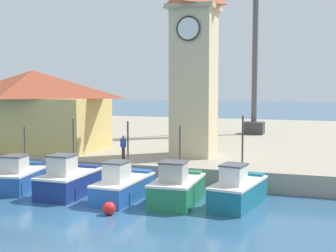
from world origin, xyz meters
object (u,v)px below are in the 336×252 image
fishing_boat_left_outer (69,181)px  clock_tower (194,59)px  mooring_buoy (109,208)px  dock_worker_near_tower (123,147)px  fishing_boat_mid_left (177,188)px  fishing_boat_left_inner (123,186)px  warehouse_left (33,109)px  fishing_boat_far_left (21,177)px  port_crane_far (203,63)px  fishing_boat_center (238,190)px  port_crane_near (256,62)px

fishing_boat_left_outer → clock_tower: clock_tower is taller
mooring_buoy → dock_worker_near_tower: (-3.08, 8.57, 1.72)m
clock_tower → fishing_boat_mid_left: bearing=-80.1°
fishing_boat_left_outer → fishing_boat_left_inner: 3.30m
fishing_boat_left_inner → warehouse_left: 14.41m
fishing_boat_far_left → mooring_buoy: (7.38, -3.31, -0.43)m
warehouse_left → fishing_boat_mid_left: bearing=-29.7°
port_crane_far → dock_worker_near_tower: size_ratio=11.19×
fishing_boat_far_left → mooring_buoy: bearing=-24.2°
fishing_boat_left_inner → dock_worker_near_tower: (-2.50, 5.64, 1.28)m
fishing_boat_left_outer → mooring_buoy: bearing=-36.6°
fishing_boat_center → port_crane_far: port_crane_far is taller
port_crane_near → clock_tower: bearing=-97.5°
fishing_boat_mid_left → warehouse_left: size_ratio=0.37×
fishing_boat_far_left → port_crane_near: size_ratio=0.25×
fishing_boat_far_left → port_crane_far: 22.10m
fishing_boat_far_left → port_crane_far: size_ratio=0.25×
fishing_boat_far_left → fishing_boat_center: (12.91, 0.34, 0.05)m
fishing_boat_left_inner → mooring_buoy: size_ratio=7.54×
clock_tower → dock_worker_near_tower: bearing=-141.1°
fishing_boat_far_left → clock_tower: size_ratio=0.32×
fishing_boat_center → clock_tower: clock_tower is taller
clock_tower → dock_worker_near_tower: clock_tower is taller
fishing_boat_left_inner → clock_tower: size_ratio=0.33×
fishing_boat_far_left → port_crane_near: bearing=66.8°
port_crane_near → dock_worker_near_tower: bearing=-107.7°
fishing_boat_center → warehouse_left: 19.27m
fishing_boat_far_left → fishing_boat_mid_left: 9.82m
port_crane_far → mooring_buoy: (1.42, -23.25, -7.88)m
fishing_boat_far_left → fishing_boat_left_inner: 6.80m
port_crane_near → mooring_buoy: (-2.97, -27.46, -8.08)m
fishing_boat_center → port_crane_far: size_ratio=0.26×
fishing_boat_left_outer → fishing_boat_center: fishing_boat_center is taller
fishing_boat_left_inner → warehouse_left: size_ratio=0.42×
fishing_boat_far_left → clock_tower: 13.87m
fishing_boat_far_left → port_crane_far: bearing=73.4°
fishing_boat_mid_left → port_crane_near: bearing=88.8°
dock_worker_near_tower → fishing_boat_mid_left: bearing=-45.2°
fishing_boat_mid_left → port_crane_far: 21.88m
fishing_boat_left_inner → fishing_boat_left_outer: bearing=-179.1°
fishing_boat_far_left → fishing_boat_left_outer: bearing=-7.1°
fishing_boat_left_inner → port_crane_far: size_ratio=0.26×
warehouse_left → dock_worker_near_tower: 9.44m
fishing_boat_left_inner → fishing_boat_mid_left: (3.03, 0.09, 0.07)m
fishing_boat_left_inner → warehouse_left: bearing=143.9°
fishing_boat_center → dock_worker_near_tower: (-8.61, 4.92, 1.24)m
fishing_boat_left_outer → fishing_boat_center: 9.44m
fishing_boat_far_left → fishing_boat_left_outer: 3.52m
port_crane_far → warehouse_left: bearing=-130.8°
warehouse_left → fishing_boat_center: bearing=-23.4°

